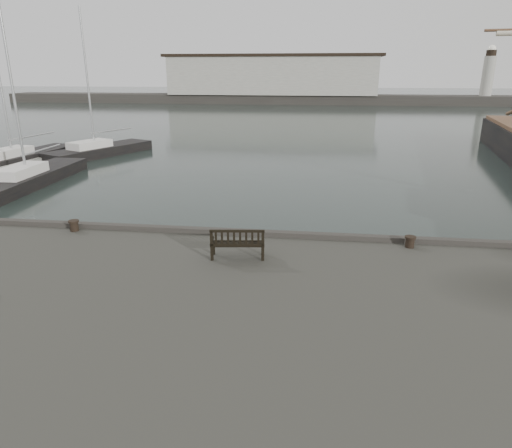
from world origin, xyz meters
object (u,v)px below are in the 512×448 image
Objects in this scene: bollard_left at (74,226)px; yacht_d at (100,153)px; yacht_b at (19,161)px; bollard_right at (410,242)px; bench at (238,249)px; yacht_c at (32,180)px.

bollard_left is 25.37m from yacht_d.
yacht_b is 1.22× the size of yacht_d.
bollard_right is 0.02× the size of yacht_b.
bench is 4.34× the size of bollard_left.
yacht_c is at bearing -63.58° from yacht_d.
bollard_left is 0.03× the size of yacht_d.
bollard_right is 0.03× the size of yacht_c.
yacht_c is (-9.81, 12.43, -1.51)m from bollard_left.
bollard_right is 32.41m from yacht_b.
yacht_b is 6.49m from yacht_d.
bollard_left is at bearing -42.09° from yacht_d.
yacht_d reaches higher than bollard_left.
yacht_b is at bearing 128.17° from yacht_c.
bench is 4.55× the size of bollard_right.
bench is at bearing -42.54° from yacht_c.
yacht_d reaches higher than bench.
yacht_c is 1.10× the size of yacht_d.
bollard_left reaches higher than bollard_right.
bench is 29.88m from yacht_d.
bollard_left is 1.05× the size of bollard_right.
yacht_b is at bearing -110.55° from yacht_d.
bench is at bearing -15.05° from bollard_left.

